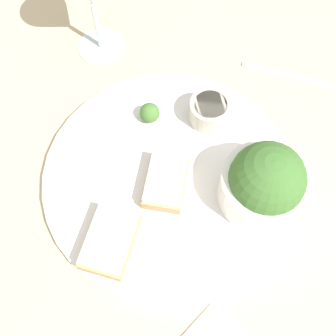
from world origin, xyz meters
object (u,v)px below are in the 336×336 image
sauce_ramekin (210,111)px  fork (292,76)px  cheese_toast_near (110,241)px  cheese_toast_far (169,182)px  salad_bowl (265,183)px

sauce_ramekin → fork: 0.17m
sauce_ramekin → cheese_toast_near: sauce_ramekin is taller
sauce_ramekin → cheese_toast_far: sauce_ramekin is taller
cheese_toast_far → fork: bearing=-34.7°
cheese_toast_near → fork: 0.39m
cheese_toast_near → fork: cheese_toast_near is taller
cheese_toast_far → fork: size_ratio=0.48×
salad_bowl → cheese_toast_far: salad_bowl is taller
salad_bowl → fork: 0.23m
salad_bowl → sauce_ramekin: bearing=37.4°
sauce_ramekin → cheese_toast_far: (-0.12, 0.04, -0.01)m
salad_bowl → cheese_toast_far: 0.13m
salad_bowl → fork: bearing=-9.4°
salad_bowl → cheese_toast_near: (-0.10, 0.18, -0.03)m
sauce_ramekin → cheese_toast_near: 0.23m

